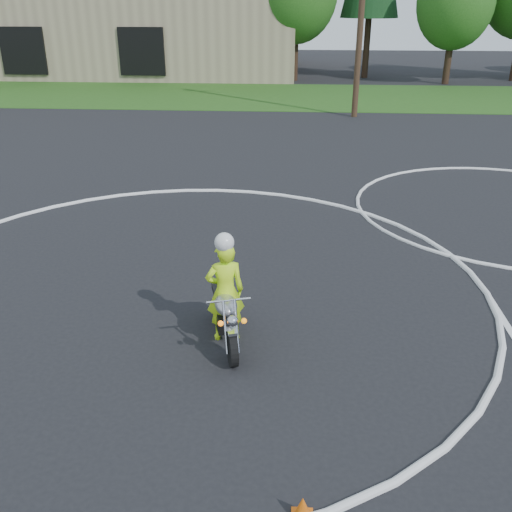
{
  "coord_description": "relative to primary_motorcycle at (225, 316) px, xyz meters",
  "views": [
    {
      "loc": [
        2.26,
        -6.92,
        5.17
      ],
      "look_at": [
        1.63,
        2.04,
        1.1
      ],
      "focal_mm": 40.0,
      "sensor_mm": 36.0,
      "label": 1
    }
  ],
  "objects": [
    {
      "name": "ground",
      "position": [
        -1.2,
        -1.01,
        -0.5
      ],
      "size": [
        120.0,
        120.0,
        0.0
      ],
      "primitive_type": "plane",
      "color": "black",
      "rests_on": "ground"
    },
    {
      "name": "rider_primary_grp",
      "position": [
        -0.01,
        0.13,
        0.42
      ],
      "size": [
        0.72,
        0.57,
        1.9
      ],
      "rotation": [
        0.0,
        0.0,
        0.28
      ],
      "color": "#C7FF1A",
      "rests_on": "ground"
    },
    {
      "name": "grass_strip",
      "position": [
        -1.2,
        25.99,
        -0.49
      ],
      "size": [
        120.0,
        10.0,
        0.02
      ],
      "primitive_type": "cube",
      "color": "#1E4714",
      "rests_on": "ground"
    },
    {
      "name": "primary_motorcycle",
      "position": [
        0.0,
        0.0,
        0.0
      ],
      "size": [
        0.77,
        1.9,
        1.02
      ],
      "rotation": [
        0.0,
        0.0,
        0.28
      ],
      "color": "black",
      "rests_on": "ground"
    },
    {
      "name": "course_markings",
      "position": [
        0.97,
        3.35,
        -0.49
      ],
      "size": [
        19.05,
        19.05,
        0.12
      ],
      "color": "silver",
      "rests_on": "ground"
    },
    {
      "name": "warehouse",
      "position": [
        -19.21,
        38.98,
        3.66
      ],
      "size": [
        41.0,
        17.0,
        8.3
      ],
      "color": "tan",
      "rests_on": "ground"
    }
  ]
}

